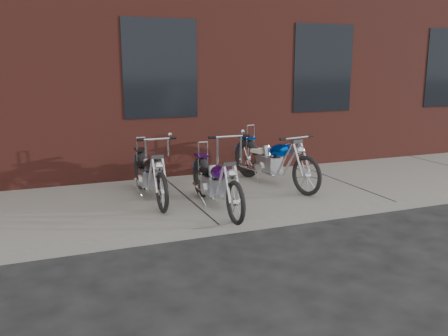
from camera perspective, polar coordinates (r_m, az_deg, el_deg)
name	(u,v)px	position (r m, az deg, el deg)	size (l,w,h in m)	color
ground	(219,235)	(6.50, -0.59, -8.09)	(120.00, 120.00, 0.00)	black
sidewalk	(186,201)	(7.82, -4.54, -4.01)	(22.00, 3.00, 0.15)	gray
building_brick	(113,0)	(13.97, -13.16, 19.07)	(22.00, 10.00, 8.00)	maroon
chopper_purple	(216,184)	(7.07, -0.99, -1.89)	(0.52, 2.12, 1.19)	black
chopper_blue	(273,162)	(8.52, 5.87, 0.73)	(0.73, 2.29, 1.01)	black
chopper_third	(150,176)	(7.68, -8.91, -0.92)	(0.51, 2.11, 1.07)	black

